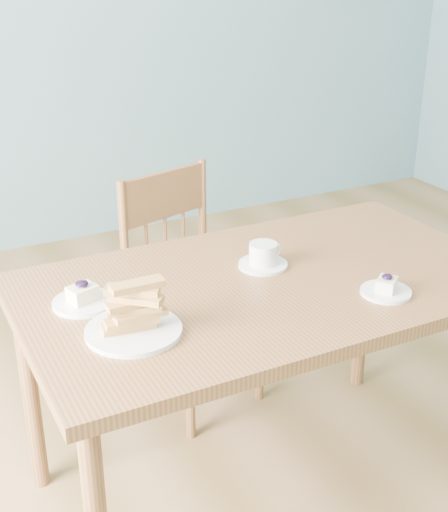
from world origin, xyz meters
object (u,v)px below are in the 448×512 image
(dining_chair, at_px, (189,290))
(coffee_cup, at_px, (263,257))
(cheesecake_plate_near, at_px, (386,289))
(cheesecake_plate_far, at_px, (83,299))
(biscotti_plate, at_px, (133,315))
(dining_table, at_px, (266,303))

(dining_chair, height_order, coffee_cup, dining_chair)
(dining_chair, relative_size, cheesecake_plate_near, 6.34)
(cheesecake_plate_far, xyz_separation_m, coffee_cup, (0.53, -0.01, 0.01))
(cheesecake_plate_near, height_order, biscotti_plate, biscotti_plate)
(dining_chair, height_order, cheesecake_plate_far, dining_chair)
(coffee_cup, bearing_deg, cheesecake_plate_near, -62.97)
(biscotti_plate, bearing_deg, cheesecake_plate_far, 108.14)
(cheesecake_plate_near, distance_m, cheesecake_plate_far, 0.80)
(biscotti_plate, bearing_deg, coffee_cup, 22.11)
(biscotti_plate, bearing_deg, dining_chair, 56.44)
(coffee_cup, height_order, biscotti_plate, biscotti_plate)
(dining_chair, relative_size, cheesecake_plate_far, 5.37)
(dining_table, xyz_separation_m, coffee_cup, (0.04, 0.09, 0.10))
(dining_table, bearing_deg, biscotti_plate, -166.49)
(dining_table, relative_size, cheesecake_plate_far, 8.47)
(dining_table, height_order, dining_chair, dining_chair)
(dining_table, bearing_deg, dining_chair, 88.73)
(dining_chair, xyz_separation_m, cheesecake_plate_near, (0.23, -0.78, 0.30))
(dining_chair, height_order, biscotti_plate, biscotti_plate)
(dining_chair, distance_m, cheesecake_plate_near, 0.87)
(dining_table, relative_size, cheesecake_plate_near, 10.00)
(dining_table, distance_m, biscotti_plate, 0.46)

